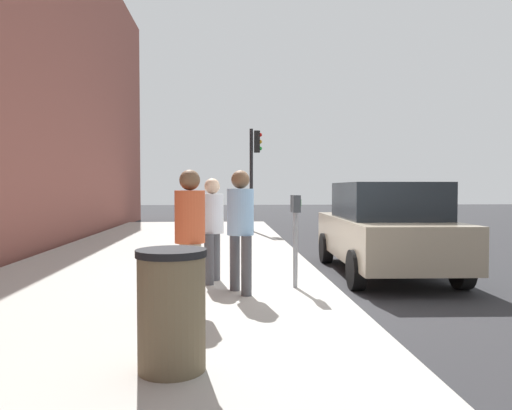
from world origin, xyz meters
The scene contains 9 objects.
ground_plane centered at (0.00, 0.00, 0.00)m, with size 80.00×80.00×0.00m, color #2B2B2D.
sidewalk_slab centered at (0.00, 3.00, 0.07)m, with size 28.00×6.00×0.15m, color #A8A59E.
parking_meter centered at (-0.46, 0.64, 1.17)m, with size 0.36×0.12×1.41m.
pedestrian_at_meter centered at (-0.79, 1.49, 1.19)m, with size 0.50×0.39×1.77m.
pedestrian_bystander centered at (-1.65, 2.15, 1.18)m, with size 0.50×0.38×1.75m.
parking_officer centered at (0.01, 1.92, 1.12)m, with size 0.50×0.36×1.67m.
parked_sedan_near centered at (1.34, -1.35, 0.89)m, with size 4.46×2.09×1.77m.
traffic_signal centered at (9.27, 0.70, 2.58)m, with size 0.24×0.44×3.60m.
trash_bin centered at (-3.71, 2.15, 0.66)m, with size 0.59×0.59×1.01m.
Camera 1 is at (-7.70, 1.69, 1.67)m, focal length 33.79 mm.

